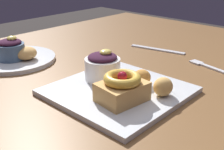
% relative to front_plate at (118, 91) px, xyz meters
% --- Properties ---
extents(dining_table, '(1.53, 1.12, 0.73)m').
position_rel_front_plate_xyz_m(dining_table, '(0.03, 0.09, -0.08)').
color(dining_table, brown).
rests_on(dining_table, ground_plane).
extents(front_plate, '(0.28, 0.28, 0.01)m').
position_rel_front_plate_xyz_m(front_plate, '(0.00, 0.00, 0.00)').
color(front_plate, silver).
rests_on(front_plate, dining_table).
extents(cake_slice, '(0.11, 0.09, 0.07)m').
position_rel_front_plate_xyz_m(cake_slice, '(-0.04, -0.04, 0.04)').
color(cake_slice, tan).
rests_on(cake_slice, front_plate).
extents(berry_ramekin, '(0.09, 0.09, 0.08)m').
position_rel_front_plate_xyz_m(berry_ramekin, '(0.02, 0.07, 0.04)').
color(berry_ramekin, white).
rests_on(berry_ramekin, front_plate).
extents(fritter_front, '(0.04, 0.04, 0.04)m').
position_rel_front_plate_xyz_m(fritter_front, '(0.04, -0.09, 0.03)').
color(fritter_front, tan).
rests_on(fritter_front, front_plate).
extents(fritter_middle, '(0.04, 0.04, 0.04)m').
position_rel_front_plate_xyz_m(fritter_middle, '(0.05, -0.03, 0.03)').
color(fritter_middle, '#BC7F38').
rests_on(fritter_middle, front_plate).
extents(back_plate, '(0.24, 0.24, 0.01)m').
position_rel_front_plate_xyz_m(back_plate, '(-0.05, 0.38, 0.00)').
color(back_plate, silver).
rests_on(back_plate, dining_table).
extents(back_ramekin, '(0.08, 0.08, 0.07)m').
position_rel_front_plate_xyz_m(back_ramekin, '(-0.06, 0.37, 0.04)').
color(back_ramekin, '#3D5675').
rests_on(back_ramekin, back_plate).
extents(back_pastry, '(0.06, 0.06, 0.04)m').
position_rel_front_plate_xyz_m(back_pastry, '(-0.03, 0.33, 0.02)').
color(back_pastry, tan).
rests_on(back_pastry, back_plate).
extents(fork, '(0.05, 0.13, 0.00)m').
position_rel_front_plate_xyz_m(fork, '(0.30, -0.07, -0.00)').
color(fork, silver).
rests_on(fork, dining_table).
extents(knife, '(0.06, 0.19, 0.00)m').
position_rel_front_plate_xyz_m(knife, '(0.34, 0.12, -0.00)').
color(knife, silver).
rests_on(knife, dining_table).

